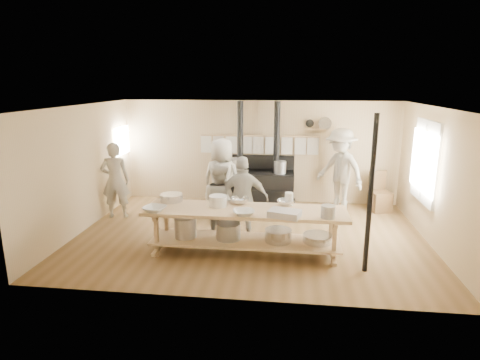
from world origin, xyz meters
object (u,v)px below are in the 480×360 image
object	(u,v)px
cook_far_left	(115,180)
cook_right	(243,199)
stove	(258,185)
prep_table	(244,227)
cook_left	(220,202)
cook_center	(222,181)
cook_by_window	(340,170)
roasting_pan	(285,214)
chair	(380,200)

from	to	relation	value
cook_far_left	cook_right	size ratio (longest dim) A/B	1.03
stove	prep_table	size ratio (longest dim) A/B	0.72
cook_left	cook_center	distance (m)	1.03
cook_by_window	cook_far_left	bearing A→B (deg)	-122.76
prep_table	stove	bearing A→B (deg)	89.96
prep_table	cook_right	xyz separation A→B (m)	(-0.10, 0.63, 0.32)
cook_left	cook_right	size ratio (longest dim) A/B	0.91
cook_by_window	roasting_pan	bearing A→B (deg)	-67.59
prep_table	cook_left	bearing A→B (deg)	130.16
stove	cook_center	xyz separation A→B (m)	(-0.68, -1.34, 0.42)
prep_table	cook_far_left	bearing A→B (deg)	151.87
chair	cook_right	bearing A→B (deg)	-160.43
prep_table	cook_center	world-z (taller)	cook_center
cook_right	stove	bearing A→B (deg)	-102.68
cook_left	cook_by_window	xyz separation A→B (m)	(2.56, 2.18, 0.23)
chair	roasting_pan	world-z (taller)	roasting_pan
stove	cook_right	bearing A→B (deg)	-92.33
prep_table	cook_far_left	size ratio (longest dim) A/B	2.06
roasting_pan	cook_by_window	bearing A→B (deg)	68.01
prep_table	cook_left	distance (m)	0.90
prep_table	cook_left	xyz separation A→B (m)	(-0.56, 0.67, 0.25)
cook_left	chair	world-z (taller)	cook_left
cook_far_left	chair	xyz separation A→B (m)	(6.12, 1.19, -0.59)
cook_center	prep_table	bearing A→B (deg)	128.03
cook_center	chair	distance (m)	3.90
prep_table	chair	xyz separation A→B (m)	(2.98, 2.87, -0.24)
prep_table	roasting_pan	xyz separation A→B (m)	(0.71, -0.33, 0.39)
cook_by_window	chair	size ratio (longest dim) A/B	2.08
cook_far_left	cook_left	world-z (taller)	cook_far_left
cook_by_window	roasting_pan	xyz separation A→B (m)	(-1.28, -3.18, -0.09)
cook_center	roasting_pan	distance (m)	2.45
cook_right	cook_left	bearing A→B (deg)	-15.09
cook_center	cook_by_window	size ratio (longest dim) A/B	0.94
cook_far_left	cook_right	xyz separation A→B (m)	(3.05, -1.05, -0.03)
cook_right	cook_by_window	world-z (taller)	cook_by_window
prep_table	roasting_pan	distance (m)	0.88
cook_by_window	roasting_pan	size ratio (longest dim) A/B	3.89
cook_center	cook_right	bearing A→B (deg)	135.09
cook_right	cook_by_window	size ratio (longest dim) A/B	0.85
cook_by_window	cook_right	bearing A→B (deg)	-88.86
cook_right	chair	size ratio (longest dim) A/B	1.76
cook_left	chair	size ratio (longest dim) A/B	1.60
cook_by_window	chair	bearing A→B (deg)	45.49
cook_left	cook_by_window	size ratio (longest dim) A/B	0.77
prep_table	cook_by_window	bearing A→B (deg)	54.98
cook_left	chair	bearing A→B (deg)	-118.76
chair	cook_center	bearing A→B (deg)	-178.52
cook_center	cook_right	size ratio (longest dim) A/B	1.11
cook_right	cook_by_window	bearing A→B (deg)	-143.62
cook_far_left	roasting_pan	bearing A→B (deg)	139.31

